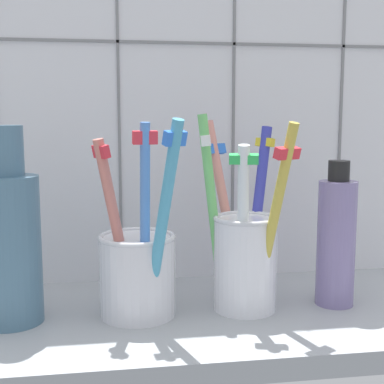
{
  "coord_description": "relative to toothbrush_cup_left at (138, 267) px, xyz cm",
  "views": [
    {
      "loc": [
        -7.56,
        -48.79,
        20.59
      ],
      "look_at": [
        0.0,
        0.09,
        13.58
      ],
      "focal_mm": 50.25,
      "sensor_mm": 36.0,
      "label": 1
    }
  ],
  "objects": [
    {
      "name": "counter_slab",
      "position": [
        5.13,
        0.22,
        -5.65
      ],
      "size": [
        64.0,
        22.0,
        2.0
      ],
      "primitive_type": "cube",
      "color": "#9EA3A8",
      "rests_on": "ground"
    },
    {
      "name": "tile_wall_back",
      "position": [
        5.13,
        12.22,
        15.86
      ],
      "size": [
        64.0,
        2.2,
        45.0
      ],
      "color": "white",
      "rests_on": "ground"
    },
    {
      "name": "toothbrush_cup_left",
      "position": [
        0.0,
        0.0,
        0.0
      ],
      "size": [
        7.91,
        10.45,
        18.48
      ],
      "color": "silver",
      "rests_on": "counter_slab"
    },
    {
      "name": "toothbrush_cup_right",
      "position": [
        10.25,
        0.4,
        1.11
      ],
      "size": [
        8.39,
        12.07,
        18.83
      ],
      "color": "white",
      "rests_on": "counter_slab"
    },
    {
      "name": "ceramic_vase",
      "position": [
        -11.46,
        0.52,
        2.95
      ],
      "size": [
        5.66,
        5.66,
        17.81
      ],
      "color": "slate",
      "rests_on": "counter_slab"
    },
    {
      "name": "soap_bottle",
      "position": [
        19.49,
        -0.23,
        1.86
      ],
      "size": [
        3.75,
        3.75,
        14.35
      ],
      "color": "#8172A7",
      "rests_on": "counter_slab"
    }
  ]
}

